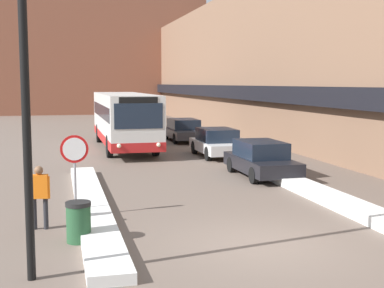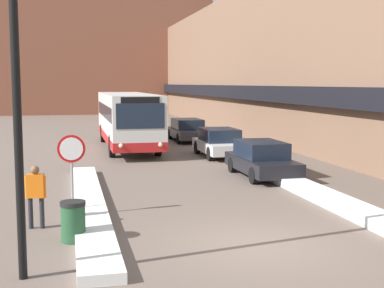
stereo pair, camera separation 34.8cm
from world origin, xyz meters
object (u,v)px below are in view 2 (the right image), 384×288
object	(u,v)px
parked_car_back	(188,130)
trash_bin	(73,221)
city_bus	(127,118)
parked_car_front	(262,159)
stop_sign	(72,158)
parked_car_middle	(220,142)
street_lamp	(30,45)
pedestrian	(36,191)

from	to	relation	value
parked_car_back	trash_bin	distance (m)	21.81
city_bus	parked_car_front	size ratio (longest dim) A/B	2.71
city_bus	stop_sign	size ratio (longest dim) A/B	5.11
parked_car_middle	street_lamp	xyz separation A→B (m)	(-7.97, -15.37, 3.64)
pedestrian	trash_bin	distance (m)	1.70
stop_sign	street_lamp	size ratio (longest dim) A/B	0.32
street_lamp	trash_bin	xyz separation A→B (m)	(0.69, 2.22, -3.87)
street_lamp	stop_sign	bearing A→B (deg)	81.49
parked_car_front	pedestrian	distance (m)	10.03
pedestrian	trash_bin	size ratio (longest dim) A/B	1.70
stop_sign	trash_bin	distance (m)	2.70
street_lamp	pedestrian	xyz separation A→B (m)	(-0.21, 3.58, -3.38)
parked_car_front	stop_sign	world-z (taller)	stop_sign
parked_car_middle	parked_car_front	bearing A→B (deg)	-90.00
city_bus	parked_car_back	xyz separation A→B (m)	(4.12, 2.92, -0.98)
parked_car_middle	parked_car_back	world-z (taller)	parked_car_middle
city_bus	parked_car_middle	bearing A→B (deg)	-47.41
parked_car_back	city_bus	bearing A→B (deg)	-144.68
stop_sign	trash_bin	world-z (taller)	stop_sign
pedestrian	trash_bin	bearing A→B (deg)	-47.91
parked_car_middle	pedestrian	bearing A→B (deg)	-124.75
parked_car_front	city_bus	bearing A→B (deg)	111.49
trash_bin	pedestrian	bearing A→B (deg)	123.51
stop_sign	pedestrian	bearing A→B (deg)	-130.11
city_bus	parked_car_middle	xyz separation A→B (m)	(4.12, -4.49, -0.98)
city_bus	parked_car_front	world-z (taller)	city_bus
street_lamp	pedestrian	world-z (taller)	street_lamp
pedestrian	street_lamp	bearing A→B (deg)	-78.03
street_lamp	trash_bin	bearing A→B (deg)	72.77
parked_car_front	pedestrian	bearing A→B (deg)	-144.65
parked_car_back	pedestrian	distance (m)	20.87
city_bus	parked_car_back	size ratio (longest dim) A/B	2.50
parked_car_front	trash_bin	xyz separation A→B (m)	(-7.28, -7.16, -0.22)
street_lamp	parked_car_back	bearing A→B (deg)	70.71
city_bus	parked_car_front	bearing A→B (deg)	-68.51
parked_car_back	stop_sign	size ratio (longest dim) A/B	2.04
parked_car_front	parked_car_middle	bearing A→B (deg)	90.00
street_lamp	parked_car_front	bearing A→B (deg)	49.65
stop_sign	city_bus	bearing A→B (deg)	78.29
stop_sign	trash_bin	xyz separation A→B (m)	(-0.01, -2.44, -1.16)
city_bus	stop_sign	xyz separation A→B (m)	(-3.15, -15.20, -0.05)
parked_car_middle	street_lamp	distance (m)	17.69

